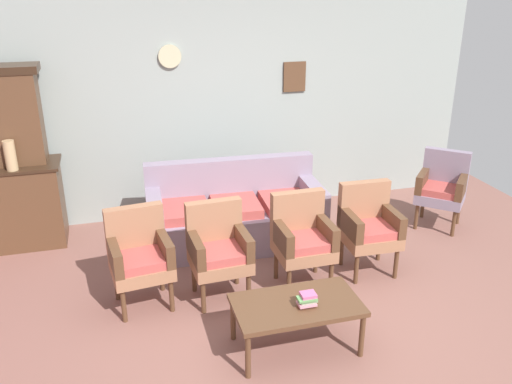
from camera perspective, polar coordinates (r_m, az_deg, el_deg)
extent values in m
plane|color=#84564C|center=(4.80, 3.63, -13.80)|extent=(7.68, 7.68, 0.00)
cube|color=#939E99|center=(6.60, -3.60, 9.19)|extent=(6.40, 0.06, 2.70)
cube|color=brown|center=(6.74, 4.09, 12.05)|extent=(0.28, 0.02, 0.36)
cylinder|color=beige|center=(6.35, -9.09, 13.97)|extent=(0.26, 0.03, 0.26)
cube|color=brown|center=(6.47, -24.54, -1.46)|extent=(1.10, 0.52, 0.90)
cube|color=#342115|center=(6.32, -25.19, 2.42)|extent=(1.16, 0.55, 0.03)
cylinder|color=tan|center=(6.07, -24.52, 3.53)|extent=(0.12, 0.12, 0.32)
cube|color=gray|center=(6.00, -2.15, -3.67)|extent=(1.94, 0.89, 0.42)
cube|color=gray|center=(6.11, -2.77, 1.41)|extent=(1.91, 0.25, 0.48)
cube|color=gray|center=(6.07, 5.91, -0.05)|extent=(0.20, 0.81, 0.24)
cube|color=gray|center=(5.78, -10.71, -1.48)|extent=(0.20, 0.81, 0.24)
cube|color=#B74C47|center=(5.97, 3.12, -1.07)|extent=(0.53, 0.58, 0.10)
cube|color=#B74C47|center=(5.86, -2.11, -1.54)|extent=(0.53, 0.58, 0.10)
cube|color=#B74C47|center=(5.79, -7.51, -2.01)|extent=(0.53, 0.58, 0.10)
cube|color=#9E6B4C|center=(4.95, -11.98, -7.89)|extent=(0.57, 0.54, 0.12)
cube|color=#B74C47|center=(4.89, -12.01, -7.09)|extent=(0.49, 0.46, 0.10)
cube|color=#9E6B4C|center=(4.99, -12.68, -3.92)|extent=(0.53, 0.16, 0.46)
cube|color=brown|center=(4.90, -9.60, -5.75)|extent=(0.14, 0.49, 0.22)
cube|color=brown|center=(4.84, -14.70, -6.56)|extent=(0.14, 0.49, 0.22)
cylinder|color=brown|center=(4.93, -8.91, -10.74)|extent=(0.04, 0.04, 0.32)
cylinder|color=brown|center=(4.88, -13.80, -11.58)|extent=(0.04, 0.04, 0.32)
cylinder|color=brown|center=(5.25, -9.93, -8.63)|extent=(0.04, 0.04, 0.32)
cylinder|color=brown|center=(5.20, -14.49, -9.38)|extent=(0.04, 0.04, 0.32)
cube|color=#9E6B4C|center=(4.96, -3.81, -7.33)|extent=(0.54, 0.51, 0.12)
cube|color=#B74C47|center=(4.90, -3.78, -6.52)|extent=(0.46, 0.43, 0.10)
cube|color=#9E6B4C|center=(5.00, -4.48, -3.36)|extent=(0.52, 0.13, 0.46)
cube|color=brown|center=(4.93, -1.38, -5.23)|extent=(0.10, 0.48, 0.22)
cube|color=brown|center=(4.84, -6.39, -5.95)|extent=(0.10, 0.48, 0.22)
cylinder|color=brown|center=(4.97, -0.79, -10.20)|extent=(0.04, 0.04, 0.32)
cylinder|color=brown|center=(4.88, -5.59, -10.99)|extent=(0.04, 0.04, 0.32)
cylinder|color=brown|center=(5.28, -2.06, -8.11)|extent=(0.04, 0.04, 0.32)
cylinder|color=brown|center=(5.19, -6.56, -8.80)|extent=(0.04, 0.04, 0.32)
cube|color=#9E6B4C|center=(5.17, 5.06, -6.10)|extent=(0.53, 0.49, 0.12)
cube|color=#B74C47|center=(5.11, 5.17, -5.31)|extent=(0.45, 0.41, 0.10)
cube|color=#9E6B4C|center=(5.21, 4.38, -2.30)|extent=(0.52, 0.11, 0.46)
cube|color=brown|center=(5.17, 7.40, -4.09)|extent=(0.09, 0.48, 0.22)
cube|color=brown|center=(5.02, 2.77, -4.74)|extent=(0.09, 0.48, 0.22)
cylinder|color=brown|center=(5.20, 7.92, -8.85)|extent=(0.04, 0.04, 0.32)
cylinder|color=brown|center=(5.06, 3.50, -9.60)|extent=(0.04, 0.04, 0.32)
cylinder|color=brown|center=(5.50, 6.33, -6.93)|extent=(0.04, 0.04, 0.32)
cylinder|color=brown|center=(5.37, 2.14, -7.57)|extent=(0.04, 0.04, 0.32)
cube|color=#9E6B4C|center=(5.50, 11.93, -4.72)|extent=(0.54, 0.50, 0.12)
cube|color=#B74C47|center=(5.44, 12.09, -3.96)|extent=(0.46, 0.42, 0.10)
cube|color=#9E6B4C|center=(5.54, 11.30, -1.15)|extent=(0.52, 0.12, 0.46)
cube|color=brown|center=(5.52, 14.14, -2.86)|extent=(0.10, 0.48, 0.22)
cube|color=brown|center=(5.34, 9.93, -3.38)|extent=(0.10, 0.48, 0.22)
cylinder|color=brown|center=(5.54, 14.56, -7.33)|extent=(0.04, 0.04, 0.32)
cylinder|color=brown|center=(5.37, 10.55, -7.97)|extent=(0.04, 0.04, 0.32)
cylinder|color=brown|center=(5.83, 12.85, -5.60)|extent=(0.04, 0.04, 0.32)
cylinder|color=brown|center=(5.67, 9.01, -6.14)|extent=(0.04, 0.04, 0.32)
cube|color=gray|center=(6.70, 18.86, -0.48)|extent=(0.71, 0.71, 0.12)
cube|color=#B74C47|center=(6.65, 18.92, 0.18)|extent=(0.60, 0.60, 0.10)
cube|color=gray|center=(6.79, 19.43, 2.36)|extent=(0.45, 0.43, 0.46)
cube|color=brown|center=(6.62, 20.90, 0.55)|extent=(0.38, 0.41, 0.22)
cube|color=brown|center=(6.67, 17.18, 1.19)|extent=(0.38, 0.41, 0.22)
cylinder|color=brown|center=(6.59, 20.14, -3.13)|extent=(0.04, 0.04, 0.32)
cylinder|color=brown|center=(6.64, 16.58, -2.49)|extent=(0.04, 0.04, 0.32)
cylinder|color=brown|center=(6.94, 20.60, -1.93)|extent=(0.04, 0.04, 0.32)
cylinder|color=brown|center=(6.98, 17.21, -1.32)|extent=(0.04, 0.04, 0.32)
cube|color=brown|center=(4.33, 4.32, -11.81)|extent=(1.00, 0.56, 0.04)
cylinder|color=brown|center=(4.53, -2.44, -13.27)|extent=(0.04, 0.04, 0.38)
cylinder|color=brown|center=(4.78, 8.56, -11.44)|extent=(0.04, 0.04, 0.38)
cylinder|color=brown|center=(4.16, -0.86, -16.96)|extent=(0.04, 0.04, 0.38)
cylinder|color=brown|center=(4.43, 11.12, -14.66)|extent=(0.04, 0.04, 0.38)
cube|color=#E05A72|center=(4.29, 5.25, -11.76)|extent=(0.13, 0.08, 0.02)
cube|color=pink|center=(4.27, 5.33, -11.65)|extent=(0.14, 0.10, 0.02)
cube|color=#80A172|center=(4.28, 5.53, -11.24)|extent=(0.13, 0.08, 0.03)
cube|color=#67A25D|center=(4.25, 5.37, -11.12)|extent=(0.15, 0.09, 0.02)
cube|color=#C45E8F|center=(4.25, 5.54, -10.75)|extent=(0.12, 0.10, 0.03)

